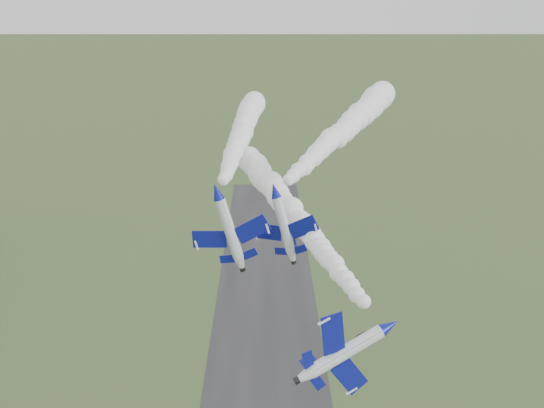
{
  "coord_description": "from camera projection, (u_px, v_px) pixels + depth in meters",
  "views": [
    {
      "loc": [
        -0.06,
        -62.0,
        71.27
      ],
      "look_at": [
        0.86,
        16.9,
        43.11
      ],
      "focal_mm": 40.0,
      "sensor_mm": 36.0,
      "label": 1
    }
  ],
  "objects": [
    {
      "name": "smoke_trail_jet_lead",
      "position": [
        292.0,
        212.0,
        94.79
      ],
      "size": [
        23.95,
        54.22,
        4.79
      ],
      "primitive_type": null,
      "rotation": [
        0.0,
        0.0,
        0.35
      ],
      "color": "silver"
    },
    {
      "name": "jet_pair_right",
      "position": [
        274.0,
        190.0,
        86.1
      ],
      "size": [
        10.03,
        11.93,
        3.87
      ],
      "rotation": [
        0.0,
        -0.28,
        -0.41
      ],
      "color": "silver"
    },
    {
      "name": "runway",
      "position": [
        266.0,
        402.0,
        110.59
      ],
      "size": [
        24.0,
        260.0,
        0.04
      ],
      "primitive_type": "cube",
      "color": "#29292C",
      "rests_on": "ground"
    },
    {
      "name": "jet_pair_left",
      "position": [
        217.0,
        192.0,
        84.56
      ],
      "size": [
        11.22,
        13.88,
        4.33
      ],
      "rotation": [
        0.0,
        -0.28,
        -0.1
      ],
      "color": "silver"
    },
    {
      "name": "jet_lead",
      "position": [
        390.0,
        326.0,
        67.31
      ],
      "size": [
        6.41,
        13.1,
        10.41
      ],
      "rotation": [
        0.0,
        1.2,
        0.35
      ],
      "color": "silver"
    },
    {
      "name": "smoke_trail_jet_pair_right",
      "position": [
        345.0,
        129.0,
        114.48
      ],
      "size": [
        30.16,
        59.32,
        5.87
      ],
      "primitive_type": null,
      "rotation": [
        0.0,
        0.0,
        -0.41
      ],
      "color": "silver"
    },
    {
      "name": "smoke_trail_jet_pair_left",
      "position": [
        242.0,
        132.0,
        114.69
      ],
      "size": [
        11.03,
        57.91,
        5.11
      ],
      "primitive_type": null,
      "rotation": [
        0.0,
        0.0,
        -0.1
      ],
      "color": "silver"
    }
  ]
}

